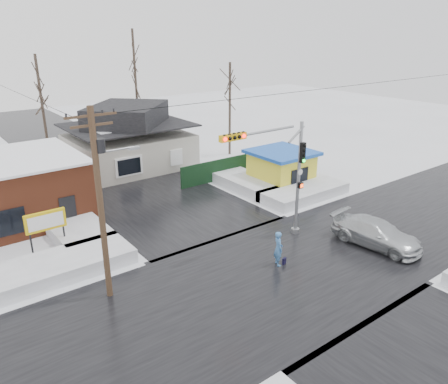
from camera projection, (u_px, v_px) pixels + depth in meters
ground at (283, 273)px, 22.71m from camera, size 120.00×120.00×0.00m
road_ns at (283, 273)px, 22.70m from camera, size 10.00×120.00×0.02m
road_ew at (283, 273)px, 22.70m from camera, size 120.00×10.00×0.02m
snowbank_nw at (64, 265)px, 22.71m from camera, size 7.00×3.00×0.80m
snowbank_ne at (304, 192)px, 32.88m from camera, size 7.00×3.00×0.80m
snowbank_nside_w at (70, 223)px, 27.58m from camera, size 3.00×8.00×0.80m
snowbank_nside_e at (241, 180)px, 35.49m from camera, size 3.00×8.00×0.80m
traffic_signal at (281, 168)px, 24.71m from camera, size 6.05×0.68×7.00m
utility_pole at (101, 195)px, 19.06m from camera, size 3.15×0.44×9.00m
marquee_sign at (46, 222)px, 24.05m from camera, size 2.20×0.21×2.55m
house at (129, 139)px, 39.36m from camera, size 10.40×8.40×5.76m
kiosk at (281, 168)px, 35.03m from camera, size 4.60×4.60×2.88m
fence at (222, 169)px, 36.53m from camera, size 8.00×0.12×1.80m
tree_far_left at (38, 79)px, 37.10m from camera, size 3.00×3.00×10.00m
tree_far_mid at (134, 54)px, 43.69m from camera, size 3.00×3.00×12.00m
tree_far_right at (230, 82)px, 41.93m from camera, size 3.00×3.00×9.00m
pedestrian at (278, 249)px, 23.17m from camera, size 0.70×0.83×1.93m
car at (376, 234)px, 25.34m from camera, size 2.78×5.51×1.54m
shopping_bag at (284, 261)px, 23.50m from camera, size 0.30×0.21×0.35m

